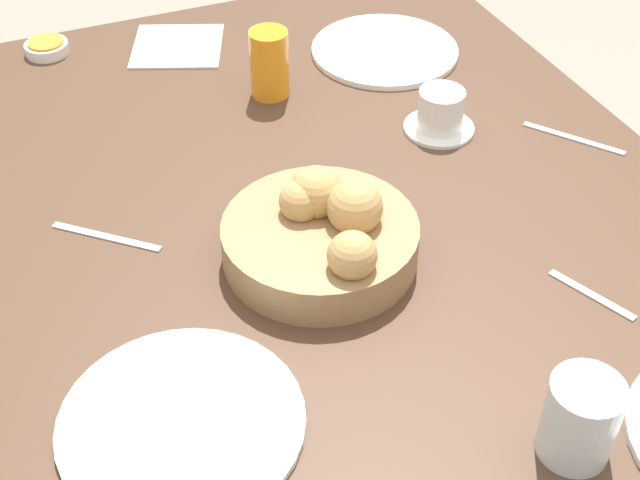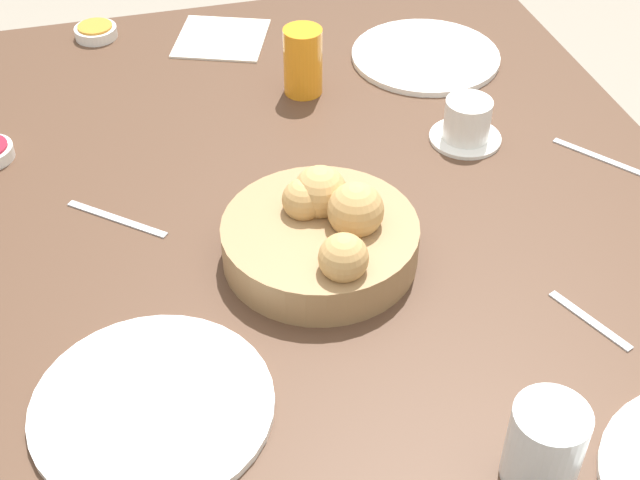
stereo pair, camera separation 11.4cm
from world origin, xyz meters
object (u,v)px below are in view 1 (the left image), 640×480
at_px(bread_basket, 323,234).
at_px(coffee_cup, 440,113).
at_px(plate_near_right, 385,50).
at_px(spoon_coffee, 592,295).
at_px(juice_glass, 269,63).
at_px(napkin, 177,46).
at_px(plate_far_center, 182,422).
at_px(water_tumbler, 580,419).
at_px(knife_silver, 574,138).
at_px(fork_silver, 106,237).
at_px(jam_bowl_honey, 47,48).

xyz_separation_m(bread_basket, coffee_cup, (0.20, -0.28, -0.01)).
distance_m(plate_near_right, spoon_coffee, 0.65).
bearing_deg(juice_glass, napkin, 25.35).
relative_size(plate_far_center, water_tumbler, 2.71).
relative_size(juice_glass, knife_silver, 0.83).
xyz_separation_m(plate_far_center, spoon_coffee, (-0.00, -0.53, -0.00)).
bearing_deg(bread_basket, water_tumbler, -161.70).
distance_m(plate_near_right, juice_glass, 0.24).
height_order(juice_glass, knife_silver, juice_glass).
bearing_deg(juice_glass, plate_near_right, -77.95).
height_order(knife_silver, napkin, napkin).
xyz_separation_m(fork_silver, napkin, (0.47, -0.23, 0.00)).
bearing_deg(plate_near_right, coffee_cup, 173.86).
bearing_deg(coffee_cup, water_tumbler, 165.01).
height_order(water_tumbler, napkin, water_tumbler).
distance_m(water_tumbler, napkin, 1.01).
distance_m(water_tumbler, knife_silver, 0.59).
xyz_separation_m(bread_basket, plate_far_center, (-0.19, 0.25, -0.03)).
xyz_separation_m(water_tumbler, jam_bowl_honey, (1.06, 0.37, -0.04)).
bearing_deg(juice_glass, bread_basket, 169.44).
xyz_separation_m(plate_near_right, napkin, (0.16, 0.33, -0.00)).
relative_size(coffee_cup, fork_silver, 0.86).
relative_size(juice_glass, spoon_coffee, 0.97).
xyz_separation_m(knife_silver, spoon_coffee, (-0.30, 0.18, 0.00)).
bearing_deg(spoon_coffee, coffee_cup, 0.08).
bearing_deg(jam_bowl_honey, plate_near_right, -112.46).
xyz_separation_m(water_tumbler, coffee_cup, (0.58, -0.16, -0.02)).
height_order(plate_near_right, jam_bowl_honey, jam_bowl_honey).
relative_size(juice_glass, fork_silver, 0.88).
bearing_deg(knife_silver, plate_far_center, 112.56).
xyz_separation_m(coffee_cup, spoon_coffee, (-0.40, -0.00, -0.03)).
height_order(fork_silver, napkin, napkin).
bearing_deg(bread_basket, plate_far_center, 128.03).
bearing_deg(bread_basket, plate_near_right, -34.15).
xyz_separation_m(spoon_coffee, napkin, (0.81, 0.31, 0.00)).
bearing_deg(fork_silver, juice_glass, -52.03).
bearing_deg(jam_bowl_honey, fork_silver, 178.67).
relative_size(bread_basket, plate_far_center, 0.95).
xyz_separation_m(coffee_cup, jam_bowl_honey, (0.48, 0.52, -0.02)).
distance_m(coffee_cup, napkin, 0.51).
xyz_separation_m(jam_bowl_honey, spoon_coffee, (-0.88, -0.52, -0.01)).
relative_size(plate_far_center, fork_silver, 2.09).
xyz_separation_m(plate_far_center, water_tumbler, (-0.19, -0.37, 0.04)).
xyz_separation_m(coffee_cup, knife_silver, (-0.10, -0.18, -0.03)).
bearing_deg(water_tumbler, knife_silver, -34.97).
distance_m(water_tumbler, coffee_cup, 0.60).
bearing_deg(plate_far_center, fork_silver, 1.40).
bearing_deg(jam_bowl_honey, juice_glass, -131.14).
xyz_separation_m(plate_near_right, spoon_coffee, (-0.65, 0.03, -0.00)).
xyz_separation_m(jam_bowl_honey, fork_silver, (-0.53, 0.01, -0.01)).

